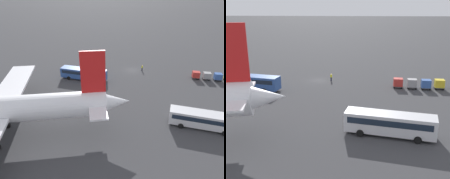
# 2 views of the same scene
# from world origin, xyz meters

# --- Properties ---
(ground_plane) EXTENTS (600.00, 600.00, 0.00)m
(ground_plane) POSITION_xyz_m (0.00, 0.00, 0.00)
(ground_plane) COLOR #38383A
(shuttle_bus_near) EXTENTS (13.00, 5.40, 3.06)m
(shuttle_bus_near) POSITION_xyz_m (13.25, 7.73, 1.85)
(shuttle_bus_near) COLOR #2D5199
(shuttle_bus_near) RESTS_ON ground
(shuttle_bus_far) EXTENTS (12.50, 5.35, 3.15)m
(shuttle_bus_far) POSITION_xyz_m (-13.01, 27.16, 1.89)
(shuttle_bus_far) COLOR silver
(shuttle_bus_far) RESTS_ON ground
(worker_person) EXTENTS (0.38, 0.38, 1.74)m
(worker_person) POSITION_xyz_m (-2.94, 0.12, 0.87)
(worker_person) COLOR #1E1E2D
(worker_person) RESTS_ON ground
(cargo_cart_blue) EXTENTS (2.13, 1.85, 2.06)m
(cargo_cart_blue) POSITION_xyz_m (-23.12, 5.57, 1.19)
(cargo_cart_blue) COLOR #38383D
(cargo_cart_blue) RESTS_ON ground
(cargo_cart_grey) EXTENTS (2.13, 1.85, 2.06)m
(cargo_cart_grey) POSITION_xyz_m (-20.30, 5.21, 1.19)
(cargo_cart_grey) COLOR #38383D
(cargo_cart_grey) RESTS_ON ground
(cargo_cart_red) EXTENTS (2.13, 1.85, 2.06)m
(cargo_cart_red) POSITION_xyz_m (-17.48, 4.79, 1.19)
(cargo_cart_red) COLOR #38383D
(cargo_cart_red) RESTS_ON ground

